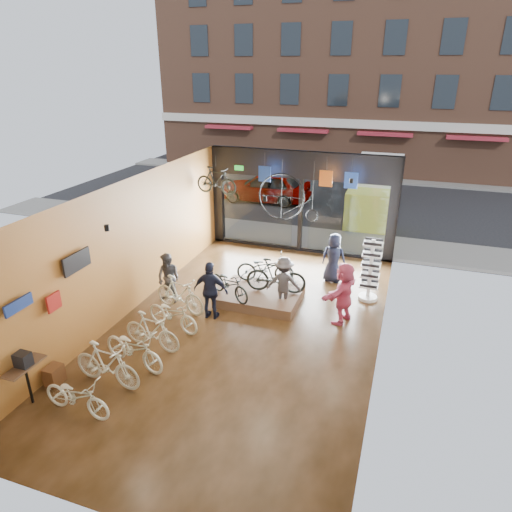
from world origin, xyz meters
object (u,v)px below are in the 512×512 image
at_px(display_bike_mid, 276,276).
at_px(penny_farthing, 291,199).
at_px(customer_5, 344,293).
at_px(floor_bike_5, 180,294).
at_px(customer_2, 211,291).
at_px(customer_4, 334,258).
at_px(floor_bike_1, 107,364).
at_px(floor_bike_2, 134,348).
at_px(floor_bike_3, 152,331).
at_px(customer_3, 284,283).
at_px(display_platform, 260,296).
at_px(display_bike_left, 229,284).
at_px(customer_1, 169,278).
at_px(street_car, 266,187).
at_px(display_bike_right, 265,268).
at_px(floor_bike_0, 77,396).
at_px(floor_bike_4, 173,314).
at_px(sunglasses_rack, 370,270).
at_px(box_truck, 375,192).
at_px(hung_bike, 216,181).

relative_size(display_bike_mid, penny_farthing, 0.90).
bearing_deg(customer_5, floor_bike_5, -58.56).
height_order(customer_2, customer_4, customer_2).
height_order(floor_bike_1, floor_bike_2, floor_bike_1).
relative_size(floor_bike_5, customer_2, 1.04).
bearing_deg(customer_2, floor_bike_3, 63.90).
distance_m(display_bike_mid, customer_3, 0.41).
bearing_deg(display_platform, floor_bike_5, -146.52).
height_order(display_bike_left, customer_4, customer_4).
distance_m(floor_bike_2, floor_bike_5, 2.71).
bearing_deg(floor_bike_1, customer_3, -26.19).
relative_size(customer_1, customer_3, 0.98).
bearing_deg(street_car, display_bike_mid, 19.36).
distance_m(customer_1, customer_2, 1.64).
bearing_deg(display_bike_right, floor_bike_0, 151.13).
bearing_deg(customer_1, penny_farthing, 61.85).
relative_size(floor_bike_4, display_bike_right, 0.95).
height_order(customer_4, customer_5, customer_5).
bearing_deg(sunglasses_rack, floor_bike_1, -135.99).
bearing_deg(penny_farthing, display_bike_mid, -84.37).
distance_m(floor_bike_4, display_bike_right, 3.44).
relative_size(customer_1, customer_2, 0.91).
bearing_deg(floor_bike_2, floor_bike_3, 11.19).
xyz_separation_m(display_bike_right, customer_1, (-2.48, -1.67, 0.00)).
distance_m(box_truck, floor_bike_0, 15.86).
xyz_separation_m(floor_bike_3, floor_bike_4, (0.05, 0.98, -0.04)).
bearing_deg(penny_farthing, customer_2, -106.40).
xyz_separation_m(floor_bike_2, display_bike_mid, (2.25, 4.17, 0.37)).
distance_m(street_car, customer_4, 9.72).
xyz_separation_m(floor_bike_5, customer_3, (2.77, 1.21, 0.25)).
relative_size(floor_bike_0, floor_bike_3, 0.99).
distance_m(box_truck, floor_bike_2, 14.10).
bearing_deg(customer_3, floor_bike_3, 42.39).
height_order(floor_bike_4, customer_4, customer_4).
bearing_deg(display_bike_mid, display_bike_right, 33.41).
distance_m(floor_bike_2, customer_4, 7.10).
relative_size(customer_4, penny_farthing, 0.83).
xyz_separation_m(customer_2, customer_3, (1.74, 1.26, -0.06)).
distance_m(floor_bike_3, display_bike_left, 2.85).
distance_m(floor_bike_1, hung_bike, 7.81).
bearing_deg(box_truck, floor_bike_3, -108.34).
distance_m(floor_bike_0, floor_bike_3, 2.56).
height_order(street_car, floor_bike_0, street_car).
relative_size(floor_bike_2, display_platform, 0.75).
height_order(customer_4, penny_farthing, penny_farthing).
bearing_deg(floor_bike_3, penny_farthing, -11.94).
height_order(sunglasses_rack, hung_bike, hung_bike).
bearing_deg(display_platform, floor_bike_0, -109.13).
distance_m(customer_2, customer_5, 3.65).
height_order(display_bike_left, hung_bike, hung_bike).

